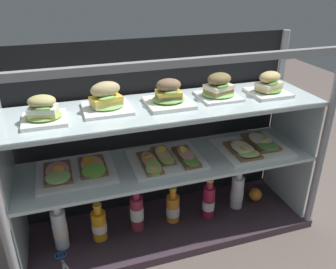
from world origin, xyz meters
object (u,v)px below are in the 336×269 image
(plated_roll_sandwich_right_of_center, at_px, (106,100))
(juice_bottle_back_right, at_px, (209,201))
(open_sandwich_tray_far_right, at_px, (253,147))
(juice_bottle_front_left_end, at_px, (99,224))
(plated_roll_sandwich_near_right_corner, at_px, (43,112))
(juice_bottle_back_center, at_px, (137,212))
(juice_bottle_front_fourth, at_px, (60,228))
(orange_fruit_beside_bottles, at_px, (255,194))
(kitchen_scissors, at_px, (62,258))
(open_sandwich_tray_right_of_center, at_px, (75,171))
(plated_roll_sandwich_left_of_center, at_px, (219,88))
(juice_bottle_tucked_behind, at_px, (237,192))
(open_sandwich_tray_near_left_corner, at_px, (167,159))
(plated_roll_sandwich_center, at_px, (169,96))
(plated_roll_sandwich_far_left, at_px, (269,86))
(juice_bottle_front_second, at_px, (173,208))

(plated_roll_sandwich_right_of_center, distance_m, juice_bottle_back_right, 0.77)
(open_sandwich_tray_far_right, distance_m, juice_bottle_front_left_end, 0.85)
(plated_roll_sandwich_near_right_corner, bearing_deg, juice_bottle_back_center, 4.14)
(juice_bottle_front_fourth, xyz_separation_m, orange_fruit_beside_bottles, (1.06, 0.03, -0.07))
(open_sandwich_tray_far_right, xyz_separation_m, juice_bottle_back_right, (-0.22, 0.02, -0.30))
(orange_fruit_beside_bottles, bearing_deg, kitchen_scissors, -173.82)
(open_sandwich_tray_right_of_center, bearing_deg, plated_roll_sandwich_left_of_center, 0.48)
(kitchen_scissors, bearing_deg, juice_bottle_back_center, 13.87)
(plated_roll_sandwich_left_of_center, height_order, juice_bottle_tucked_behind, plated_roll_sandwich_left_of_center)
(open_sandwich_tray_right_of_center, relative_size, juice_bottle_front_fourth, 1.34)
(plated_roll_sandwich_left_of_center, height_order, open_sandwich_tray_near_left_corner, plated_roll_sandwich_left_of_center)
(plated_roll_sandwich_center, distance_m, open_sandwich_tray_near_left_corner, 0.31)
(plated_roll_sandwich_right_of_center, relative_size, open_sandwich_tray_far_right, 0.59)
(juice_bottle_back_center, bearing_deg, juice_bottle_back_right, -3.79)
(juice_bottle_front_fourth, bearing_deg, orange_fruit_beside_bottles, 1.83)
(plated_roll_sandwich_near_right_corner, distance_m, open_sandwich_tray_near_left_corner, 0.59)
(plated_roll_sandwich_right_of_center, relative_size, juice_bottle_back_right, 0.86)
(plated_roll_sandwich_center, distance_m, juice_bottle_front_left_end, 0.71)
(plated_roll_sandwich_far_left, height_order, juice_bottle_tucked_behind, plated_roll_sandwich_far_left)
(plated_roll_sandwich_near_right_corner, xyz_separation_m, juice_bottle_front_second, (0.55, 0.03, -0.62))
(plated_roll_sandwich_left_of_center, xyz_separation_m, juice_bottle_front_second, (-0.22, -0.01, -0.62))
(juice_bottle_front_left_end, xyz_separation_m, kitchen_scissors, (-0.19, -0.08, -0.08))
(plated_roll_sandwich_far_left, distance_m, open_sandwich_tray_right_of_center, 0.98)
(plated_roll_sandwich_right_of_center, bearing_deg, plated_roll_sandwich_left_of_center, -0.90)
(juice_bottle_front_left_end, bearing_deg, juice_bottle_back_center, 3.42)
(juice_bottle_back_center, xyz_separation_m, orange_fruit_beside_bottles, (0.69, 0.02, -0.06))
(juice_bottle_back_center, distance_m, juice_bottle_tucked_behind, 0.56)
(plated_roll_sandwich_right_of_center, xyz_separation_m, juice_bottle_back_right, (0.48, -0.05, -0.60))
(juice_bottle_back_right, height_order, orange_fruit_beside_bottles, juice_bottle_back_right)
(plated_roll_sandwich_right_of_center, xyz_separation_m, juice_bottle_front_fourth, (-0.27, -0.03, -0.59))
(open_sandwich_tray_far_right, distance_m, kitchen_scissors, 1.05)
(juice_bottle_front_fourth, relative_size, juice_bottle_back_center, 1.07)
(plated_roll_sandwich_near_right_corner, distance_m, juice_bottle_back_right, 0.95)
(plated_roll_sandwich_near_right_corner, distance_m, plated_roll_sandwich_far_left, 1.01)
(orange_fruit_beside_bottles, relative_size, kitchen_scissors, 0.46)
(plated_roll_sandwich_left_of_center, relative_size, juice_bottle_tucked_behind, 0.78)
(plated_roll_sandwich_near_right_corner, relative_size, juice_bottle_front_second, 0.84)
(plated_roll_sandwich_center, height_order, kitchen_scissors, plated_roll_sandwich_center)
(plated_roll_sandwich_right_of_center, distance_m, plated_roll_sandwich_left_of_center, 0.52)
(plated_roll_sandwich_center, xyz_separation_m, juice_bottle_back_right, (0.21, -0.02, -0.60))
(juice_bottle_front_fourth, height_order, juice_bottle_front_left_end, juice_bottle_front_fourth)
(plated_roll_sandwich_near_right_corner, bearing_deg, juice_bottle_front_second, 3.23)
(plated_roll_sandwich_near_right_corner, xyz_separation_m, kitchen_scissors, (-0.02, -0.07, -0.69))
(juice_bottle_front_second, bearing_deg, kitchen_scissors, -170.17)
(open_sandwich_tray_right_of_center, relative_size, juice_bottle_tucked_behind, 1.44)
(plated_roll_sandwich_center, relative_size, open_sandwich_tray_far_right, 0.58)
(juice_bottle_back_right, bearing_deg, plated_roll_sandwich_center, 173.82)
(open_sandwich_tray_near_left_corner, bearing_deg, plated_roll_sandwich_left_of_center, 7.09)
(juice_bottle_front_second, relative_size, kitchen_scissors, 1.28)
(juice_bottle_front_left_end, xyz_separation_m, juice_bottle_back_right, (0.57, -0.01, 0.01))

